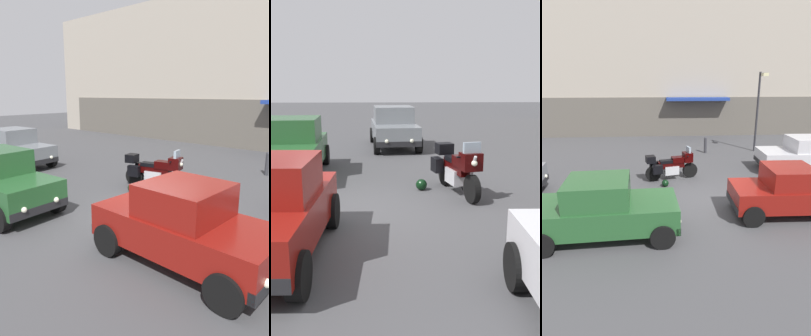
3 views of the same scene
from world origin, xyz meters
The scene contains 5 objects.
ground_plane centered at (0.00, 0.00, 0.00)m, with size 80.00×80.00×0.00m, color #424244.
motorcycle centered at (-1.40, 2.40, 0.62)m, with size 2.23×1.03×1.36m.
helmet centered at (-1.67, 1.56, 0.14)m, with size 0.28×0.28×0.28m, color black.
car_hatchback_near centered at (-8.12, 0.92, 0.81)m, with size 3.98×2.11×1.64m.
car_wagon_end centered at (-3.39, -2.01, 0.81)m, with size 3.95×1.99×1.64m.
Camera 2 is at (7.85, 0.80, 2.70)m, focal length 42.47 mm.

